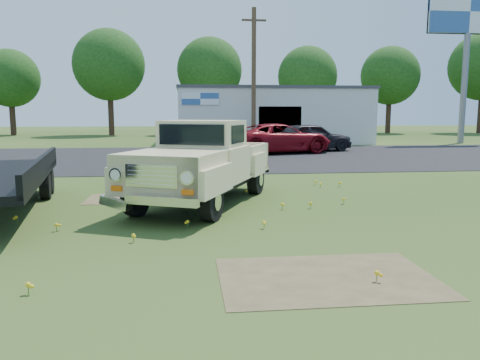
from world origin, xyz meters
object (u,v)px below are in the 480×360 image
red_pickup (279,139)px  dark_sedan (311,137)px  vintage_pickup_truck (203,162)px  billboard (468,26)px

red_pickup → dark_sedan: dark_sedan is taller
dark_sedan → red_pickup: bearing=102.9°
red_pickup → dark_sedan: (2.11, 1.10, 0.00)m
vintage_pickup_truck → dark_sedan: bearing=89.6°
vintage_pickup_truck → red_pickup: 15.01m
billboard → red_pickup: size_ratio=1.86×
vintage_pickup_truck → red_pickup: vintage_pickup_truck is taller
billboard → dark_sedan: bearing=-155.1°
vintage_pickup_truck → dark_sedan: 16.81m
billboard → vintage_pickup_truck: size_ratio=1.90×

